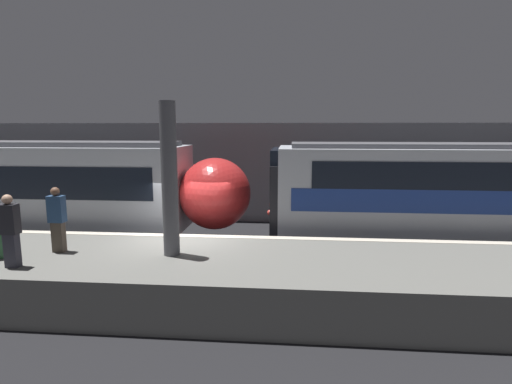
# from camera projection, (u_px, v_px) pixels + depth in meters

# --- Properties ---
(ground_plane) EXTENTS (120.00, 120.00, 0.00)m
(ground_plane) POSITION_uv_depth(u_px,v_px,m) (186.00, 271.00, 11.75)
(ground_plane) COLOR black
(platform) EXTENTS (40.00, 3.75, 1.13)m
(platform) POSITION_uv_depth(u_px,v_px,m) (165.00, 276.00, 9.82)
(platform) COLOR slate
(platform) RESTS_ON ground
(station_rear_barrier) EXTENTS (50.00, 0.15, 4.39)m
(station_rear_barrier) POSITION_uv_depth(u_px,v_px,m) (222.00, 173.00, 17.83)
(station_rear_barrier) COLOR gray
(station_rear_barrier) RESTS_ON ground
(support_pillar_near) EXTENTS (0.39, 0.39, 3.68)m
(support_pillar_near) POSITION_uv_depth(u_px,v_px,m) (170.00, 180.00, 9.45)
(support_pillar_near) COLOR #56565B
(support_pillar_near) RESTS_ON platform
(train_modern) EXTENTS (16.50, 2.89, 3.71)m
(train_modern) POSITION_uv_depth(u_px,v_px,m) (11.00, 192.00, 14.25)
(train_modern) COLOR black
(train_modern) RESTS_ON ground
(person_waiting) EXTENTS (0.38, 0.24, 1.63)m
(person_waiting) POSITION_uv_depth(u_px,v_px,m) (57.00, 218.00, 9.83)
(person_waiting) COLOR #473D33
(person_waiting) RESTS_ON platform
(person_walking) EXTENTS (0.38, 0.24, 1.63)m
(person_walking) POSITION_uv_depth(u_px,v_px,m) (10.00, 229.00, 8.73)
(person_walking) COLOR #2D2D38
(person_walking) RESTS_ON platform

